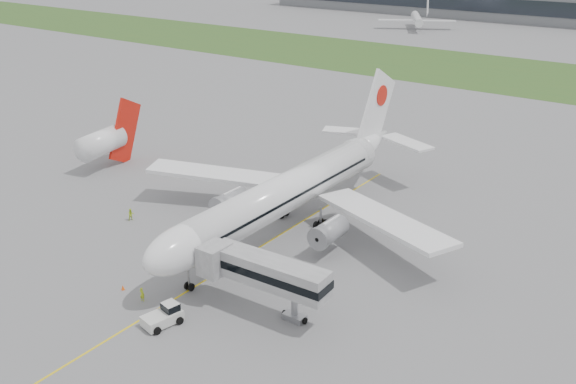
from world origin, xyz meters
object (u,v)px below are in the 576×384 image
Objects in this scene: ground_crew_near at (142,294)px; neighbor_aircraft at (105,141)px; pushback_tug at (164,315)px; airliner at (292,189)px; jet_bridge at (261,271)px.

neighbor_aircraft is at bearing -41.36° from ground_crew_near.
pushback_tug is 2.63× the size of ground_crew_near.
airliner is 26.61m from pushback_tug.
ground_crew_near is (-2.56, -24.50, -4.83)m from airliner.
airliner is 3.74× the size of jet_bridge.
neighbor_aircraft is at bearing 155.63° from jet_bridge.
airliner is 12.39× the size of pushback_tug.
pushback_tug is 0.30× the size of jet_bridge.
airliner is 20.78m from jet_bridge.
airliner is at bearing -102.42° from ground_crew_near.
airliner is 25.10m from ground_crew_near.
jet_bridge is 8.70× the size of ground_crew_near.
ground_crew_near is (-5.05, 1.57, -0.11)m from pushback_tug.
neighbor_aircraft reaches higher than ground_crew_near.
ground_crew_near is at bearing -155.75° from jet_bridge.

